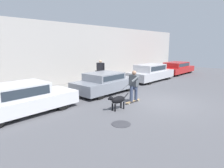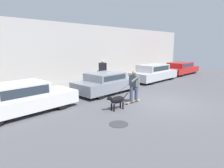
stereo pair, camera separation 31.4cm
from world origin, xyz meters
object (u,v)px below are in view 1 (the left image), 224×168
at_px(dog, 118,100).
at_px(skateboarder, 134,85).
at_px(parked_car_2, 151,73).
at_px(parked_car_3, 177,68).
at_px(parked_car_0, 22,100).
at_px(pedestrian_with_bag, 100,70).
at_px(parked_car_1, 105,83).

distance_m(dog, skateboarder, 1.51).
relative_size(parked_car_2, parked_car_3, 1.02).
bearing_deg(parked_car_0, parked_car_3, 0.35).
relative_size(skateboarder, pedestrian_with_bag, 1.40).
xyz_separation_m(skateboarder, pedestrian_with_bag, (2.28, 4.51, 0.11)).
bearing_deg(pedestrian_with_bag, parked_car_1, -147.69).
relative_size(parked_car_0, parked_car_3, 1.01).
relative_size(dog, skateboarder, 0.52).
height_order(dog, skateboarder, skateboarder).
xyz_separation_m(parked_car_0, parked_car_1, (5.06, 0.00, -0.03)).
bearing_deg(parked_car_0, pedestrian_with_bag, 17.17).
bearing_deg(parked_car_1, parked_car_3, 1.07).
bearing_deg(pedestrian_with_bag, skateboarder, -135.14).
bearing_deg(pedestrian_with_bag, parked_car_0, 178.54).
xyz_separation_m(parked_car_1, pedestrian_with_bag, (1.67, 2.03, 0.43)).
distance_m(parked_car_1, parked_car_2, 5.39).
relative_size(parked_car_0, dog, 3.67).
height_order(parked_car_2, parked_car_3, parked_car_2).
xyz_separation_m(dog, pedestrian_with_bag, (3.71, 4.65, 0.57)).
bearing_deg(pedestrian_with_bag, parked_car_2, -46.98).
bearing_deg(dog, parked_car_2, -153.30).
height_order(parked_car_0, dog, parked_car_0).
bearing_deg(parked_car_1, parked_car_2, 1.08).
height_order(parked_car_1, dog, parked_car_1).
bearing_deg(parked_car_0, dog, -40.55).
xyz_separation_m(parked_car_3, pedestrian_with_bag, (-8.77, 2.03, 0.44)).
bearing_deg(parked_car_3, skateboarder, -165.37).
relative_size(parked_car_2, pedestrian_with_bag, 2.73).
height_order(parked_car_1, pedestrian_with_bag, pedestrian_with_bag).
bearing_deg(parked_car_2, pedestrian_with_bag, 153.34).
xyz_separation_m(parked_car_0, pedestrian_with_bag, (6.73, 2.03, 0.40)).
distance_m(parked_car_0, parked_car_1, 5.06).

